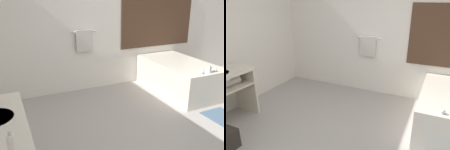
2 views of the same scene
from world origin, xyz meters
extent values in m
cube|color=white|center=(0.00, 2.23, 1.35)|extent=(7.40, 0.06, 2.70)
cylinder|color=silver|center=(-0.30, 2.16, 1.15)|extent=(0.50, 0.02, 0.02)
cube|color=beige|center=(-0.30, 2.15, 0.98)|extent=(0.32, 0.04, 0.40)
cube|color=beige|center=(-1.91, 0.41, 0.40)|extent=(0.52, 0.04, 0.80)
cylinder|color=beige|center=(-1.87, 0.07, 0.66)|extent=(0.13, 0.40, 0.13)
sphere|color=silver|center=(1.19, 0.65, 0.61)|extent=(0.06, 0.06, 0.06)
cube|color=#2D2823|center=(-1.32, -0.48, 0.14)|extent=(0.23, 0.23, 0.27)
camera|label=1|loc=(-1.76, -2.22, 1.89)|focal=40.00mm
camera|label=2|loc=(1.08, -2.01, 1.92)|focal=35.00mm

